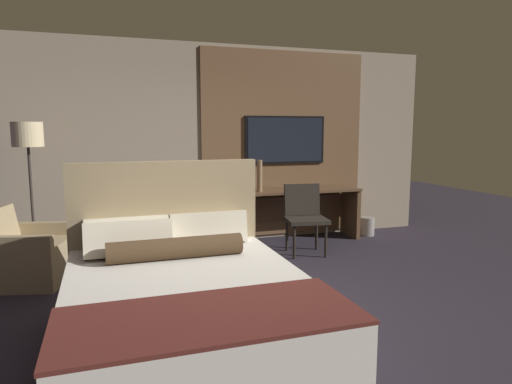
{
  "coord_description": "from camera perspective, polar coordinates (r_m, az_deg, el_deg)",
  "views": [
    {
      "loc": [
        -1.24,
        -3.76,
        1.63
      ],
      "look_at": [
        0.3,
        0.83,
        0.96
      ],
      "focal_mm": 32.0,
      "sensor_mm": 36.0,
      "label": 1
    }
  ],
  "objects": [
    {
      "name": "desk_chair",
      "position": [
        6.04,
        6.04,
        -2.52
      ],
      "size": [
        0.59,
        0.58,
        0.9
      ],
      "rotation": [
        0.0,
        0.0,
        -0.15
      ],
      "color": "#28231E",
      "rests_on": "ground_plane"
    },
    {
      "name": "bed",
      "position": [
        3.41,
        -8.84,
        -14.01
      ],
      "size": [
        1.67,
        2.17,
        1.34
      ],
      "color": "#33281E",
      "rests_on": "ground_plane"
    },
    {
      "name": "ground_plane",
      "position": [
        4.28,
        -0.33,
        -14.46
      ],
      "size": [
        16.0,
        16.0,
        0.0
      ],
      "primitive_type": "plane",
      "color": "#28232D"
    },
    {
      "name": "tv",
      "position": [
        6.78,
        3.68,
        6.52
      ],
      "size": [
        1.24,
        0.04,
        0.7
      ],
      "color": "black"
    },
    {
      "name": "armchair_by_window",
      "position": [
        5.46,
        -26.72,
        -7.25
      ],
      "size": [
        0.91,
        0.93,
        0.81
      ],
      "rotation": [
        0.0,
        0.0,
        1.32
      ],
      "color": "#998460",
      "rests_on": "ground_plane"
    },
    {
      "name": "vase_tall",
      "position": [
        6.32,
        0.46,
        2.04
      ],
      "size": [
        0.07,
        0.07,
        0.44
      ],
      "color": "#846647",
      "rests_on": "desk"
    },
    {
      "name": "desk",
      "position": [
        6.67,
        4.32,
        -1.63
      ],
      "size": [
        2.0,
        0.55,
        0.76
      ],
      "color": "brown",
      "rests_on": "ground_plane"
    },
    {
      "name": "wall_back_tv_panel",
      "position": [
        6.51,
        -5.92,
        5.87
      ],
      "size": [
        7.2,
        0.09,
        2.8
      ],
      "color": "gray",
      "rests_on": "ground_plane"
    },
    {
      "name": "waste_bin",
      "position": [
        7.23,
        13.71,
        -4.18
      ],
      "size": [
        0.22,
        0.22,
        0.28
      ],
      "color": "gray",
      "rests_on": "ground_plane"
    },
    {
      "name": "floor_lamp",
      "position": [
        5.82,
        -26.59,
        5.13
      ],
      "size": [
        0.34,
        0.34,
        1.71
      ],
      "color": "#282623",
      "rests_on": "ground_plane"
    }
  ]
}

